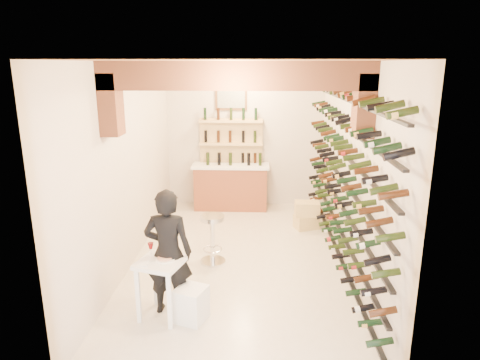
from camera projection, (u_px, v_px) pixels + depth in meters
The scene contains 11 objects.
ground at pixel (239, 260), 7.16m from camera, with size 6.00×6.00×0.00m, color beige.
room_shell at pixel (238, 128), 6.32m from camera, with size 3.52×6.02×3.21m.
wine_rack at pixel (337, 171), 6.70m from camera, with size 0.32×5.70×2.56m.
back_counter at pixel (231, 185), 9.59m from camera, with size 1.70×0.62×1.29m.
back_shelving at pixel (231, 155), 9.65m from camera, with size 1.40×0.31×2.73m.
tasting_table at pixel (161, 271), 5.40m from camera, with size 0.67×0.67×0.95m.
white_stool at pixel (191, 304), 5.43m from camera, with size 0.36×0.36×0.44m, color white.
person at pixel (168, 252), 5.46m from camera, with size 0.61×0.40×1.68m, color black.
chrome_barstool at pixel (212, 236), 6.95m from camera, with size 0.42×0.42×0.81m.
crate_lower at pixel (307, 222), 8.50m from camera, with size 0.45×0.32×0.27m, color tan.
crate_upper at pixel (307, 209), 8.43m from camera, with size 0.47×0.32×0.28m, color tan.
Camera 1 is at (0.27, -6.55, 3.16)m, focal length 32.06 mm.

